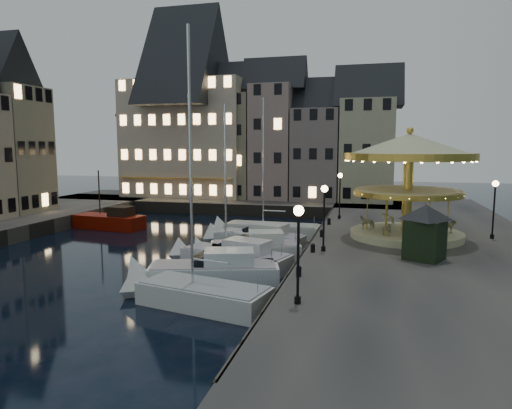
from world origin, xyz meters
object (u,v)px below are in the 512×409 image
(streetlamp_a, at_px, (298,240))
(bollard_a, at_px, (299,271))
(bollard_d, at_px, (329,221))
(motorboat_a, at_px, (194,295))
(streetlamp_b, at_px, (324,208))
(red_fishing_boat, at_px, (110,222))
(streetlamp_c, at_px, (340,189))
(motorboat_f, at_px, (266,230))
(bollard_c, at_px, (322,233))
(streetlamp_d, at_px, (494,201))
(ticket_kiosk, at_px, (426,223))
(motorboat_d, at_px, (249,250))
(motorboat_e, at_px, (255,239))
(motorboat_c, at_px, (230,257))
(bollard_b, at_px, (313,247))
(motorboat_b, at_px, (207,272))
(carousel, at_px, (409,166))

(streetlamp_a, distance_m, bollard_a, 4.71)
(bollard_d, height_order, motorboat_a, motorboat_a)
(streetlamp_b, distance_m, red_fishing_boat, 23.91)
(streetlamp_c, relative_size, bollard_a, 7.32)
(motorboat_f, bearing_deg, bollard_c, -45.10)
(streetlamp_b, bearing_deg, streetlamp_d, 31.78)
(motorboat_a, height_order, ticket_kiosk, motorboat_a)
(streetlamp_d, bearing_deg, motorboat_d, -162.96)
(bollard_c, bearing_deg, motorboat_e, 167.62)
(bollard_a, xyz_separation_m, motorboat_c, (-5.39, 5.47, -0.92))
(bollard_b, relative_size, red_fishing_boat, 0.08)
(motorboat_c, bearing_deg, motorboat_b, -93.09)
(streetlamp_c, height_order, bollard_b, streetlamp_c)
(bollard_b, bearing_deg, red_fishing_boat, 153.28)
(streetlamp_d, xyz_separation_m, motorboat_f, (-17.40, 3.02, -3.49))
(streetlamp_d, distance_m, motorboat_b, 21.10)
(motorboat_c, bearing_deg, streetlamp_a, -57.68)
(bollard_c, bearing_deg, ticket_kiosk, -38.23)
(streetlamp_d, height_order, red_fishing_boat, red_fishing_boat)
(motorboat_f, bearing_deg, streetlamp_b, -58.66)
(streetlamp_d, height_order, bollard_b, streetlamp_d)
(bollard_c, height_order, motorboat_b, motorboat_b)
(motorboat_d, bearing_deg, carousel, 19.64)
(streetlamp_d, relative_size, motorboat_c, 0.37)
(streetlamp_a, xyz_separation_m, motorboat_d, (-5.37, 11.89, -3.38))
(bollard_c, relative_size, bollard_d, 1.00)
(streetlamp_d, height_order, bollard_a, streetlamp_d)
(bollard_a, relative_size, motorboat_d, 0.08)
(streetlamp_c, relative_size, bollard_c, 7.32)
(streetlamp_b, height_order, motorboat_b, streetlamp_b)
(bollard_d, bearing_deg, ticket_kiosk, -58.46)
(motorboat_a, bearing_deg, motorboat_b, 100.47)
(ticket_kiosk, bearing_deg, motorboat_c, 179.42)
(streetlamp_b, relative_size, bollard_c, 7.32)
(carousel, bearing_deg, ticket_kiosk, -84.50)
(streetlamp_a, relative_size, bollard_d, 7.32)
(streetlamp_a, distance_m, bollard_b, 9.82)
(motorboat_b, distance_m, motorboat_e, 9.97)
(motorboat_d, bearing_deg, bollard_b, -26.60)
(streetlamp_d, height_order, motorboat_d, streetlamp_d)
(streetlamp_d, distance_m, ticket_kiosk, 9.36)
(streetlamp_c, distance_m, carousel, 9.76)
(motorboat_b, bearing_deg, carousel, 40.97)
(streetlamp_c, xyz_separation_m, motorboat_f, (-6.10, -3.48, -3.49))
(bollard_a, bearing_deg, ticket_kiosk, 39.33)
(motorboat_a, distance_m, motorboat_c, 7.38)
(bollard_d, bearing_deg, motorboat_d, -120.49)
(bollard_c, xyz_separation_m, ticket_kiosk, (6.53, -5.15, 1.87))
(bollard_d, distance_m, ticket_kiosk, 12.63)
(streetlamp_c, relative_size, bollard_b, 7.32)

